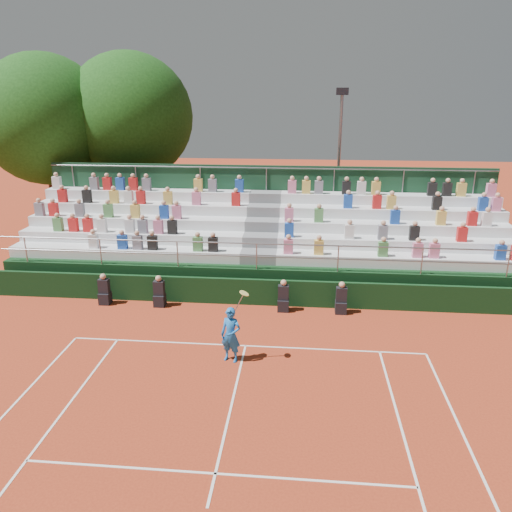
# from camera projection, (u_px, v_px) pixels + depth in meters

# --- Properties ---
(ground) EXTENTS (90.00, 90.00, 0.00)m
(ground) POSITION_uv_depth(u_px,v_px,m) (245.00, 346.00, 15.52)
(ground) COLOR #A9391C
(ground) RESTS_ON ground
(courtside_wall) EXTENTS (20.00, 0.15, 1.00)m
(courtside_wall) POSITION_uv_depth(u_px,v_px,m) (255.00, 292.00, 18.39)
(courtside_wall) COLOR black
(courtside_wall) RESTS_ON ground
(line_officials) EXTENTS (9.08, 0.40, 1.19)m
(line_officials) POSITION_uv_depth(u_px,v_px,m) (220.00, 296.00, 18.08)
(line_officials) COLOR black
(line_officials) RESTS_ON ground
(grandstand) EXTENTS (20.00, 5.20, 4.40)m
(grandstand) POSITION_uv_depth(u_px,v_px,m) (262.00, 250.00, 21.27)
(grandstand) COLOR black
(grandstand) RESTS_ON ground
(tennis_player) EXTENTS (0.88, 0.54, 2.22)m
(tennis_player) POSITION_uv_depth(u_px,v_px,m) (231.00, 335.00, 14.43)
(tennis_player) COLOR blue
(tennis_player) RESTS_ON ground
(tree_west) EXTENTS (6.51, 6.51, 9.43)m
(tree_west) POSITION_uv_depth(u_px,v_px,m) (45.00, 120.00, 25.23)
(tree_west) COLOR #341E12
(tree_west) RESTS_ON ground
(tree_east) EXTENTS (6.56, 6.56, 9.55)m
(tree_east) POSITION_uv_depth(u_px,v_px,m) (130.00, 117.00, 26.12)
(tree_east) COLOR #341E12
(tree_east) RESTS_ON ground
(floodlight_mast) EXTENTS (0.60, 0.25, 7.71)m
(floodlight_mast) POSITION_uv_depth(u_px,v_px,m) (339.00, 153.00, 25.49)
(floodlight_mast) COLOR gray
(floodlight_mast) RESTS_ON ground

